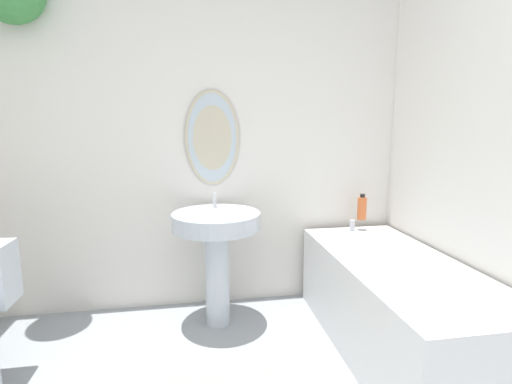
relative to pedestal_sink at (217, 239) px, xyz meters
The scene contains 4 objects.
wall_back 0.83m from the pedestal_sink, 122.47° to the left, with size 2.93×0.39×2.40m.
pedestal_sink is the anchor object (origin of this frame).
bathtub 1.13m from the pedestal_sink, 25.25° to the right, with size 0.66×1.47×0.62m.
shampoo_bottle 1.09m from the pedestal_sink, ahead, with size 0.06×0.06×0.19m.
Camera 1 is at (-0.06, -0.33, 1.27)m, focal length 26.00 mm.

